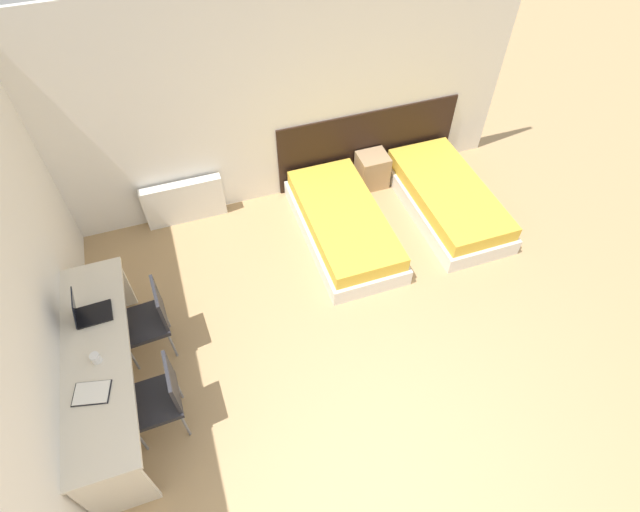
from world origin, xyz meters
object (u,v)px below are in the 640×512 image
(laptop, at_px, (87,312))
(chair_near_notebook, at_px, (160,397))
(nightstand, at_px, (372,170))
(bed_near_window, at_px, (343,224))
(chair_near_laptop, at_px, (149,318))
(bed_near_door, at_px, (447,199))

(laptop, bearing_deg, chair_near_notebook, -63.31)
(nightstand, height_order, chair_near_notebook, chair_near_notebook)
(bed_near_window, bearing_deg, chair_near_laptop, -160.17)
(bed_near_door, height_order, laptop, laptop)
(bed_near_door, bearing_deg, chair_near_notebook, -155.70)
(nightstand, xyz_separation_m, chair_near_notebook, (-3.01, -2.45, 0.26))
(chair_near_notebook, bearing_deg, chair_near_laptop, 88.36)
(bed_near_door, distance_m, chair_near_laptop, 3.81)
(bed_near_window, distance_m, chair_near_notebook, 2.87)
(bed_near_door, distance_m, laptop, 4.29)
(chair_near_laptop, height_order, laptop, laptop)
(chair_near_notebook, height_order, laptop, laptop)
(chair_near_notebook, relative_size, laptop, 2.71)
(bed_near_window, relative_size, chair_near_laptop, 2.21)
(bed_near_window, distance_m, chair_near_laptop, 2.47)
(bed_near_door, bearing_deg, nightstand, 131.78)
(bed_near_door, xyz_separation_m, chair_near_laptop, (-3.70, -0.83, 0.30))
(nightstand, relative_size, chair_near_notebook, 0.54)
(nightstand, xyz_separation_m, chair_near_laptop, (-3.01, -1.61, 0.26))
(chair_near_laptop, distance_m, chair_near_notebook, 0.84)
(bed_near_door, bearing_deg, bed_near_window, 180.00)
(chair_near_notebook, xyz_separation_m, laptop, (-0.46, 0.84, 0.31))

